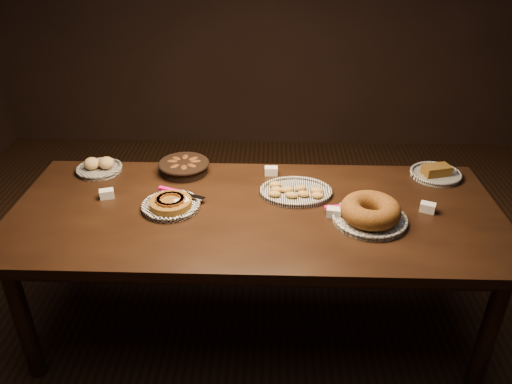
{
  "coord_description": "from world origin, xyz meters",
  "views": [
    {
      "loc": [
        0.07,
        -2.07,
        2.03
      ],
      "look_at": [
        0.0,
        0.05,
        0.82
      ],
      "focal_mm": 35.0,
      "sensor_mm": 36.0,
      "label": 1
    }
  ],
  "objects_px": {
    "buffet_table": "(256,222)",
    "apple_tart_plate": "(171,204)",
    "madeleine_platter": "(295,191)"
  },
  "relations": [
    {
      "from": "buffet_table",
      "to": "madeleine_platter",
      "type": "bearing_deg",
      "value": 38.06
    },
    {
      "from": "apple_tart_plate",
      "to": "madeleine_platter",
      "type": "bearing_deg",
      "value": 7.22
    },
    {
      "from": "buffet_table",
      "to": "apple_tart_plate",
      "type": "bearing_deg",
      "value": 179.69
    },
    {
      "from": "buffet_table",
      "to": "madeleine_platter",
      "type": "height_order",
      "value": "madeleine_platter"
    },
    {
      "from": "buffet_table",
      "to": "apple_tart_plate",
      "type": "relative_size",
      "value": 7.73
    },
    {
      "from": "apple_tart_plate",
      "to": "madeleine_platter",
      "type": "xyz_separation_m",
      "value": [
        0.62,
        0.15,
        -0.0
      ]
    },
    {
      "from": "buffet_table",
      "to": "madeleine_platter",
      "type": "relative_size",
      "value": 6.55
    },
    {
      "from": "buffet_table",
      "to": "apple_tart_plate",
      "type": "xyz_separation_m",
      "value": [
        -0.42,
        0.0,
        0.1
      ]
    },
    {
      "from": "buffet_table",
      "to": "apple_tart_plate",
      "type": "height_order",
      "value": "apple_tart_plate"
    },
    {
      "from": "apple_tart_plate",
      "to": "madeleine_platter",
      "type": "distance_m",
      "value": 0.63
    }
  ]
}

